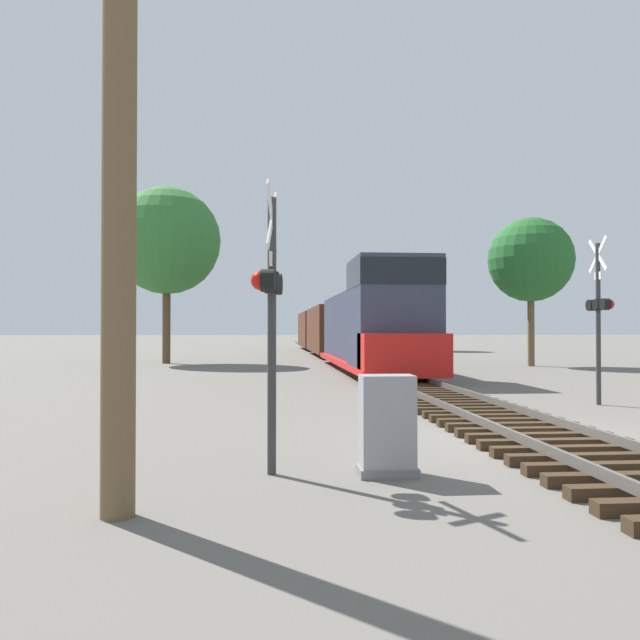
{
  "coord_description": "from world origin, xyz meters",
  "views": [
    {
      "loc": [
        -4.73,
        -10.8,
        1.97
      ],
      "look_at": [
        -3.31,
        5.88,
        2.21
      ],
      "focal_mm": 35.0,
      "sensor_mm": 36.0,
      "label": 1
    }
  ],
  "objects_px": {
    "utility_pole": "(120,61)",
    "tree_deep_background": "(402,281)",
    "freight_train": "(337,330)",
    "tree_far_right": "(531,260)",
    "crossing_signal_far": "(599,309)",
    "relay_cabinet": "(387,426)",
    "crossing_signal_near": "(270,296)",
    "tree_mid_background": "(167,241)"
  },
  "relations": [
    {
      "from": "utility_pole",
      "to": "tree_deep_background",
      "type": "bearing_deg",
      "value": 74.42
    },
    {
      "from": "crossing_signal_far",
      "to": "tree_deep_background",
      "type": "distance_m",
      "value": 41.94
    },
    {
      "from": "relay_cabinet",
      "to": "utility_pole",
      "type": "distance_m",
      "value": 5.45
    },
    {
      "from": "crossing_signal_far",
      "to": "relay_cabinet",
      "type": "relative_size",
      "value": 3.24
    },
    {
      "from": "freight_train",
      "to": "tree_far_right",
      "type": "distance_m",
      "value": 14.2
    },
    {
      "from": "tree_far_right",
      "to": "utility_pole",
      "type": "bearing_deg",
      "value": -121.53
    },
    {
      "from": "crossing_signal_near",
      "to": "tree_far_right",
      "type": "distance_m",
      "value": 27.59
    },
    {
      "from": "crossing_signal_far",
      "to": "tree_far_right",
      "type": "height_order",
      "value": "tree_far_right"
    },
    {
      "from": "freight_train",
      "to": "crossing_signal_far",
      "type": "relative_size",
      "value": 10.51
    },
    {
      "from": "tree_deep_background",
      "to": "tree_mid_background",
      "type": "bearing_deg",
      "value": -131.47
    },
    {
      "from": "crossing_signal_far",
      "to": "freight_train",
      "type": "bearing_deg",
      "value": 9.12
    },
    {
      "from": "crossing_signal_near",
      "to": "utility_pole",
      "type": "height_order",
      "value": "utility_pole"
    },
    {
      "from": "utility_pole",
      "to": "crossing_signal_near",
      "type": "bearing_deg",
      "value": 48.36
    },
    {
      "from": "freight_train",
      "to": "utility_pole",
      "type": "height_order",
      "value": "utility_pole"
    },
    {
      "from": "utility_pole",
      "to": "tree_mid_background",
      "type": "height_order",
      "value": "tree_mid_background"
    },
    {
      "from": "crossing_signal_far",
      "to": "relay_cabinet",
      "type": "xyz_separation_m",
      "value": [
        -7.0,
        -7.22,
        -1.83
      ]
    },
    {
      "from": "tree_deep_background",
      "to": "tree_far_right",
      "type": "bearing_deg",
      "value": -86.55
    },
    {
      "from": "tree_mid_background",
      "to": "tree_deep_background",
      "type": "distance_m",
      "value": 27.58
    },
    {
      "from": "freight_train",
      "to": "utility_pole",
      "type": "xyz_separation_m",
      "value": [
        -6.28,
        -35.44,
        2.87
      ]
    },
    {
      "from": "crossing_signal_near",
      "to": "tree_deep_background",
      "type": "bearing_deg",
      "value": 173.94
    },
    {
      "from": "crossing_signal_far",
      "to": "tree_mid_background",
      "type": "xyz_separation_m",
      "value": [
        -14.38,
        20.91,
        4.55
      ]
    },
    {
      "from": "crossing_signal_far",
      "to": "utility_pole",
      "type": "height_order",
      "value": "utility_pole"
    },
    {
      "from": "crossing_signal_near",
      "to": "tree_deep_background",
      "type": "distance_m",
      "value": 50.34
    },
    {
      "from": "tree_far_right",
      "to": "freight_train",
      "type": "bearing_deg",
      "value": 132.61
    },
    {
      "from": "relay_cabinet",
      "to": "tree_deep_background",
      "type": "height_order",
      "value": "tree_deep_background"
    },
    {
      "from": "utility_pole",
      "to": "tree_mid_background",
      "type": "distance_m",
      "value": 30.11
    },
    {
      "from": "freight_train",
      "to": "tree_far_right",
      "type": "height_order",
      "value": "tree_far_right"
    },
    {
      "from": "utility_pole",
      "to": "tree_deep_background",
      "type": "relative_size",
      "value": 1.05
    },
    {
      "from": "crossing_signal_near",
      "to": "relay_cabinet",
      "type": "bearing_deg",
      "value": 91.33
    },
    {
      "from": "freight_train",
      "to": "crossing_signal_far",
      "type": "distance_m",
      "value": 26.92
    },
    {
      "from": "freight_train",
      "to": "crossing_signal_near",
      "type": "relative_size",
      "value": 11.7
    },
    {
      "from": "tree_deep_background",
      "to": "freight_train",
      "type": "bearing_deg",
      "value": -117.47
    },
    {
      "from": "crossing_signal_near",
      "to": "utility_pole",
      "type": "relative_size",
      "value": 0.42
    },
    {
      "from": "crossing_signal_near",
      "to": "relay_cabinet",
      "type": "xyz_separation_m",
      "value": [
        1.58,
        -0.19,
        -1.75
      ]
    },
    {
      "from": "crossing_signal_near",
      "to": "tree_mid_background",
      "type": "distance_m",
      "value": 28.91
    },
    {
      "from": "crossing_signal_far",
      "to": "relay_cabinet",
      "type": "bearing_deg",
      "value": 136.68
    },
    {
      "from": "utility_pole",
      "to": "tree_far_right",
      "type": "height_order",
      "value": "utility_pole"
    },
    {
      "from": "tree_deep_background",
      "to": "utility_pole",
      "type": "bearing_deg",
      "value": -105.58
    },
    {
      "from": "crossing_signal_far",
      "to": "tree_far_right",
      "type": "bearing_deg",
      "value": -17.24
    },
    {
      "from": "tree_deep_background",
      "to": "crossing_signal_far",
      "type": "bearing_deg",
      "value": -95.33
    },
    {
      "from": "relay_cabinet",
      "to": "utility_pole",
      "type": "relative_size",
      "value": 0.14
    },
    {
      "from": "utility_pole",
      "to": "relay_cabinet",
      "type": "bearing_deg",
      "value": 26.72
    }
  ]
}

